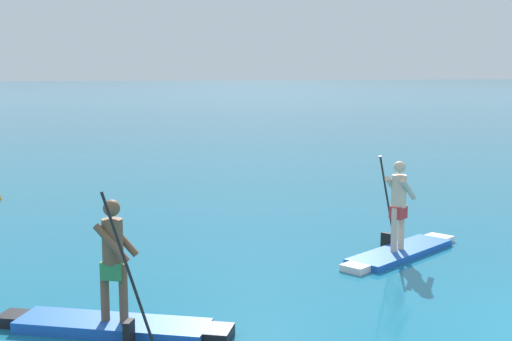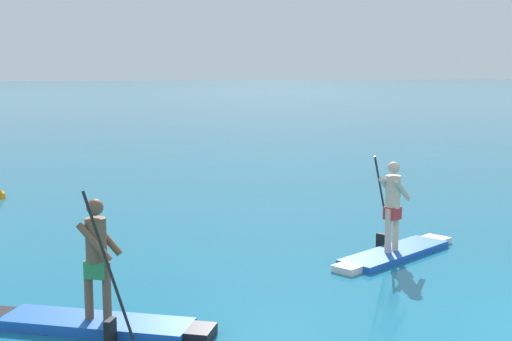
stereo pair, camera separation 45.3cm
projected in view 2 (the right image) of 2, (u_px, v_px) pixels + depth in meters
The scene contains 2 objects.
paddleboarder_near_left at pixel (98, 306), 8.67m from camera, with size 2.87×1.82×1.86m.
paddleboarder_mid_center at pixel (394, 237), 12.15m from camera, with size 2.92×1.91×1.77m.
Camera 2 is at (-6.34, -6.10, 3.23)m, focal length 48.71 mm.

